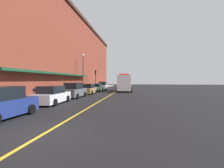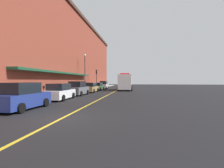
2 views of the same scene
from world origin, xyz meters
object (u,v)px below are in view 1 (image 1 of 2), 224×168
(street_lamp_left, at_px, (83,68))
(traffic_light_near, at_px, (96,76))
(parked_car_2, at_px, (74,91))
(parked_car_5, at_px, (103,86))
(parked_car_0, at_px, (1,104))
(parked_car_3, at_px, (88,89))
(parking_meter_1, at_px, (34,93))
(parked_car_4, at_px, (97,88))
(box_truck, at_px, (125,83))
(parking_meter_0, at_px, (76,88))
(parked_car_1, at_px, (52,95))

(street_lamp_left, distance_m, traffic_light_near, 7.08)
(parked_car_2, bearing_deg, parked_car_5, -0.10)
(parked_car_0, xyz_separation_m, parked_car_2, (-0.10, 11.76, 0.01))
(parked_car_3, bearing_deg, street_lamp_left, 28.68)
(parked_car_0, relative_size, parking_meter_1, 3.39)
(street_lamp_left, bearing_deg, parked_car_4, 52.40)
(box_truck, xyz_separation_m, traffic_light_near, (-6.92, 3.64, 1.55))
(parked_car_5, bearing_deg, box_truck, -134.55)
(parking_meter_1, xyz_separation_m, traffic_light_near, (0.06, 22.91, 2.10))
(parked_car_0, distance_m, street_lamp_left, 21.65)
(parking_meter_1, height_order, street_lamp_left, street_lamp_left)
(parked_car_0, bearing_deg, parked_car_3, 0.95)
(box_truck, bearing_deg, parking_meter_0, -40.12)
(parked_car_3, bearing_deg, parked_car_1, 178.51)
(street_lamp_left, bearing_deg, box_truck, 23.54)
(parked_car_1, bearing_deg, parked_car_5, -2.67)
(box_truck, bearing_deg, street_lamp_left, -67.64)
(parked_car_2, bearing_deg, parking_meter_0, 17.96)
(parked_car_0, xyz_separation_m, parked_car_3, (0.03, 17.65, -0.09))
(box_truck, bearing_deg, parking_meter_1, -21.09)
(parked_car_5, relative_size, street_lamp_left, 0.63)
(parked_car_1, height_order, traffic_light_near, traffic_light_near)
(parked_car_2, distance_m, parked_car_4, 12.04)
(parked_car_1, relative_size, parked_car_5, 1.09)
(parked_car_3, xyz_separation_m, parked_car_5, (0.03, 11.99, 0.09))
(parked_car_2, relative_size, street_lamp_left, 0.66)
(parked_car_2, xyz_separation_m, parked_car_3, (0.13, 5.89, -0.10))
(parked_car_0, height_order, parked_car_4, parked_car_0)
(parked_car_4, bearing_deg, parked_car_0, -178.96)
(parked_car_4, relative_size, parking_meter_0, 3.50)
(parking_meter_1, bearing_deg, traffic_light_near, 89.85)
(parked_car_3, distance_m, parking_meter_0, 2.27)
(parked_car_2, xyz_separation_m, parking_meter_1, (-1.32, -6.47, 0.18))
(parked_car_1, height_order, box_truck, box_truck)
(parked_car_0, xyz_separation_m, parked_car_1, (-0.09, 6.11, -0.07))
(parking_meter_1, bearing_deg, parked_car_3, 83.31)
(parking_meter_0, bearing_deg, parked_car_0, -84.91)
(parked_car_0, height_order, parked_car_5, parked_car_5)
(parked_car_3, distance_m, traffic_light_near, 10.91)
(parked_car_5, bearing_deg, parking_meter_1, 174.68)
(parked_car_1, distance_m, parked_car_3, 11.53)
(parked_car_1, bearing_deg, traffic_light_near, 0.98)
(parked_car_0, relative_size, street_lamp_left, 0.65)
(parked_car_4, distance_m, parking_meter_1, 18.56)
(parked_car_1, distance_m, parking_meter_1, 1.58)
(parked_car_3, bearing_deg, box_truck, -39.50)
(parking_meter_0, bearing_deg, parking_meter_1, -90.00)
(traffic_light_near, bearing_deg, parked_car_2, -85.64)
(parked_car_2, bearing_deg, street_lamp_left, 11.83)
(parked_car_1, distance_m, parked_car_2, 5.65)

